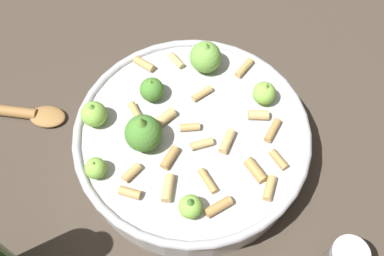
{
  "coord_description": "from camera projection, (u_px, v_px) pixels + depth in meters",
  "views": [
    {
      "loc": [
        0.25,
        -0.15,
        0.57
      ],
      "look_at": [
        0.0,
        0.0,
        0.07
      ],
      "focal_mm": 43.17,
      "sensor_mm": 36.0,
      "label": 1
    }
  ],
  "objects": [
    {
      "name": "ground_plane",
      "position": [
        192.0,
        153.0,
        0.63
      ],
      "size": [
        2.4,
        2.4,
        0.0
      ],
      "primitive_type": "plane",
      "color": "#42382D"
    },
    {
      "name": "cooking_pan",
      "position": [
        191.0,
        139.0,
        0.6
      ],
      "size": [
        0.3,
        0.3,
        0.12
      ],
      "color": "#B7B7BC",
      "rests_on": "ground"
    }
  ]
}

